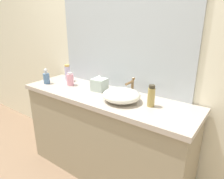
{
  "coord_description": "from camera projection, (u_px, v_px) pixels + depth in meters",
  "views": [
    {
      "loc": [
        1.17,
        -0.96,
        1.56
      ],
      "look_at": [
        0.18,
        0.41,
        0.97
      ],
      "focal_mm": 32.8,
      "sensor_mm": 36.0,
      "label": 1
    }
  ],
  "objects": [
    {
      "name": "wall_mirror_panel",
      "position": [
        121.0,
        24.0,
        1.89
      ],
      "size": [
        1.45,
        0.01,
        1.23
      ],
      "primitive_type": "cube",
      "color": "#B2BCC6",
      "rests_on": "vanity_counter"
    },
    {
      "name": "perfume_bottle",
      "position": [
        70.0,
        79.0,
        2.14
      ],
      "size": [
        0.07,
        0.07,
        0.14
      ],
      "color": "pink",
      "rests_on": "vanity_counter"
    },
    {
      "name": "soap_dispenser",
      "position": [
        46.0,
        77.0,
        2.2
      ],
      "size": [
        0.07,
        0.07,
        0.17
      ],
      "color": "#50759E",
      "rests_on": "vanity_counter"
    },
    {
      "name": "lotion_bottle",
      "position": [
        151.0,
        96.0,
        1.63
      ],
      "size": [
        0.06,
        0.06,
        0.18
      ],
      "color": "#A38C49",
      "rests_on": "vanity_counter"
    },
    {
      "name": "spray_can",
      "position": [
        67.0,
        73.0,
        2.29
      ],
      "size": [
        0.06,
        0.06,
        0.18
      ],
      "color": "silver",
      "rests_on": "vanity_counter"
    },
    {
      "name": "tissue_box",
      "position": [
        99.0,
        84.0,
        1.99
      ],
      "size": [
        0.14,
        0.14,
        0.16
      ],
      "color": "#B0C3BB",
      "rests_on": "vanity_counter"
    },
    {
      "name": "bathroom_wall_rear",
      "position": [
        116.0,
        45.0,
        2.03
      ],
      "size": [
        6.0,
        0.06,
        2.6
      ],
      "primitive_type": "cube",
      "color": "silver",
      "rests_on": "ground"
    },
    {
      "name": "sink_basin",
      "position": [
        121.0,
        95.0,
        1.73
      ],
      "size": [
        0.33,
        0.31,
        0.11
      ],
      "primitive_type": "ellipsoid",
      "color": "silver",
      "rests_on": "vanity_counter"
    },
    {
      "name": "faucet",
      "position": [
        132.0,
        85.0,
        1.85
      ],
      "size": [
        0.03,
        0.14,
        0.17
      ],
      "color": "brown",
      "rests_on": "vanity_counter"
    },
    {
      "name": "vanity_counter",
      "position": [
        105.0,
        136.0,
        2.04
      ],
      "size": [
        1.73,
        0.52,
        0.89
      ],
      "color": "gray",
      "rests_on": "ground"
    }
  ]
}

